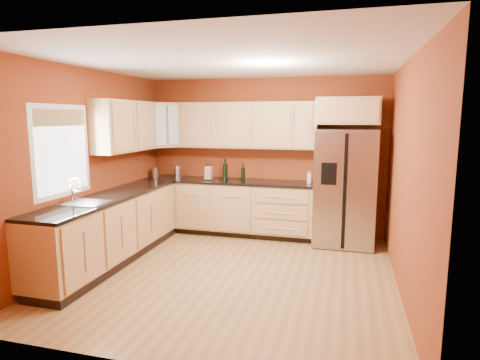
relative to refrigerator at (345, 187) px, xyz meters
The scene contains 23 objects.
floor 2.29m from the refrigerator, 129.72° to the right, with size 4.00×4.00×0.00m, color olive.
ceiling 2.72m from the refrigerator, 129.72° to the right, with size 4.00×4.00×0.00m, color silver.
wall_back 1.46m from the refrigerator, 164.48° to the left, with size 4.00×0.04×2.60m, color maroon.
wall_front 3.89m from the refrigerator, 110.43° to the right, with size 4.00×0.04×2.60m, color maroon.
wall_left 3.75m from the refrigerator, 154.12° to the right, with size 0.04×4.00×2.60m, color maroon.
wall_right 1.80m from the refrigerator, 68.20° to the right, with size 0.04×4.00×2.60m, color maroon.
base_cabinets_back 1.95m from the refrigerator, behind, with size 2.90×0.60×0.88m, color tan.
base_cabinets_left 3.49m from the refrigerator, 151.95° to the right, with size 0.60×2.80×0.88m, color tan.
countertop_back 1.90m from the refrigerator, behind, with size 2.90×0.62×0.04m, color black.
countertop_left 3.45m from the refrigerator, 151.87° to the right, with size 0.62×2.80×0.04m, color black.
upper_cabinets_back 1.87m from the refrigerator, behind, with size 2.30×0.33×0.75m, color tan.
upper_cabinets_left 3.44m from the refrigerator, 164.22° to the right, with size 0.33×1.35×0.75m, color tan.
corner_upper_cabinet 3.16m from the refrigerator, behind, with size 0.62×0.33×0.75m, color tan.
over_fridge_cabinet 1.16m from the refrigerator, 90.00° to the left, with size 0.92×0.60×0.40m, color tan.
refrigerator is the anchor object (origin of this frame).
window 4.01m from the refrigerator, 147.46° to the right, with size 0.03×0.90×1.00m, color white.
sink_faucet 3.71m from the refrigerator, 145.05° to the right, with size 0.50×0.42×0.30m, color white, non-canonical shape.
canister_left 2.81m from the refrigerator, behind, with size 0.13×0.13×0.21m, color #B9B9BE.
canister_right 3.20m from the refrigerator, behind, with size 0.11×0.11×0.17m, color #B9B9BE.
wine_bottle_a 1.96m from the refrigerator, behind, with size 0.08×0.08×0.35m, color black, non-canonical shape.
wine_bottle_b 1.64m from the refrigerator, behind, with size 0.07×0.07×0.29m, color black, non-canonical shape.
knife_block 2.22m from the refrigerator, behind, with size 0.11×0.10×0.22m, color #A97A52.
soap_dispenser 0.57m from the refrigerator, 169.15° to the left, with size 0.07×0.07×0.20m, color silver.
Camera 1 is at (1.36, -4.63, 1.95)m, focal length 30.00 mm.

